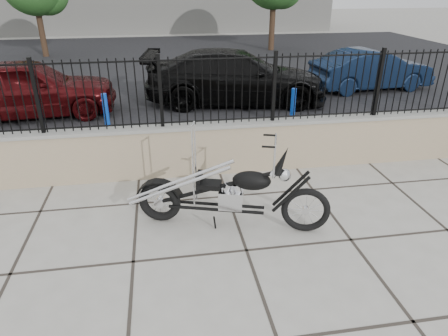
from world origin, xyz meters
TOP-DOWN VIEW (x-y plane):
  - ground_plane at (0.00, 0.00)m, footprint 90.00×90.00m
  - parking_lot at (0.00, 12.50)m, footprint 30.00×30.00m
  - retaining_wall at (0.00, 2.50)m, footprint 14.00×0.36m
  - iron_fence at (0.00, 2.50)m, footprint 14.00×0.08m
  - chopper_motorcycle at (-0.15, 0.65)m, footprint 2.69×1.23m
  - car_red at (-4.43, 6.64)m, footprint 4.61×2.20m
  - car_black at (1.19, 7.03)m, footprint 5.45×2.79m
  - car_blue at (5.81, 7.85)m, footprint 4.03×1.75m
  - bollard_a at (-2.25, 4.72)m, footprint 0.15×0.15m
  - bollard_b at (2.11, 4.60)m, footprint 0.15×0.15m

SIDE VIEW (x-z plane):
  - ground_plane at x=0.00m, z-range 0.00..0.00m
  - parking_lot at x=0.00m, z-range 0.00..0.00m
  - retaining_wall at x=0.00m, z-range 0.00..0.96m
  - bollard_b at x=2.11m, z-range 0.00..0.99m
  - bollard_a at x=-2.25m, z-range 0.00..1.02m
  - car_blue at x=5.81m, z-range 0.00..1.29m
  - car_black at x=1.19m, z-range 0.00..1.51m
  - car_red at x=-4.43m, z-range 0.00..1.52m
  - chopper_motorcycle at x=-0.15m, z-range 0.00..1.60m
  - iron_fence at x=0.00m, z-range 0.96..2.16m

